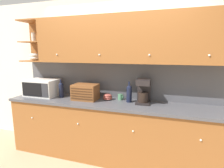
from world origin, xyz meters
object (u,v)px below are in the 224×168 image
object	(u,v)px
mug	(73,94)
bread_box	(85,92)
mug_blue_second	(121,97)
second_wine_bottle	(129,93)
wine_bottle	(61,89)
bowl_stack_on_counter	(108,97)
microwave	(42,88)
coffee_maker	(143,91)

from	to	relation	value
mug	bread_box	size ratio (longest dim) A/B	0.23
mug_blue_second	second_wine_bottle	distance (m)	0.21
wine_bottle	mug_blue_second	distance (m)	1.03
bowl_stack_on_counter	mug_blue_second	size ratio (longest dim) A/B	1.67
microwave	mug_blue_second	distance (m)	1.41
microwave	wine_bottle	bearing A→B (deg)	-0.48
wine_bottle	second_wine_bottle	bearing A→B (deg)	2.59
bowl_stack_on_counter	wine_bottle	bearing A→B (deg)	-174.09
microwave	coffee_maker	bearing A→B (deg)	1.80
bread_box	coffee_maker	distance (m)	0.94
mug	wine_bottle	bearing A→B (deg)	-154.15
wine_bottle	coffee_maker	bearing A→B (deg)	2.43
microwave	wine_bottle	world-z (taller)	wine_bottle
mug	coffee_maker	xyz separation A→B (m)	(1.21, -0.03, 0.15)
mug_blue_second	coffee_maker	world-z (taller)	coffee_maker
bowl_stack_on_counter	bread_box	bearing A→B (deg)	-165.20
mug	bowl_stack_on_counter	xyz separation A→B (m)	(0.64, -0.00, 0.00)
bowl_stack_on_counter	coffee_maker	bearing A→B (deg)	-2.46
bowl_stack_on_counter	second_wine_bottle	size ratio (longest dim) A/B	0.47
bread_box	mug_blue_second	xyz separation A→B (m)	(0.55, 0.16, -0.08)
second_wine_bottle	bread_box	bearing A→B (deg)	-175.02
microwave	mug	bearing A→B (deg)	8.29
second_wine_bottle	coffee_maker	distance (m)	0.22
bread_box	mug_blue_second	size ratio (longest dim) A/B	4.38
bread_box	microwave	bearing A→B (deg)	179.17
mug	coffee_maker	size ratio (longest dim) A/B	0.25
second_wine_bottle	mug	bearing A→B (deg)	178.14
microwave	coffee_maker	world-z (taller)	coffee_maker
mug_blue_second	microwave	bearing A→B (deg)	-174.06
bread_box	mug_blue_second	bearing A→B (deg)	15.98
microwave	coffee_maker	size ratio (longest dim) A/B	1.50
microwave	wine_bottle	distance (m)	0.39
bowl_stack_on_counter	mug_blue_second	bearing A→B (deg)	18.01
coffee_maker	bread_box	bearing A→B (deg)	-175.81
wine_bottle	bowl_stack_on_counter	distance (m)	0.82
bowl_stack_on_counter	second_wine_bottle	bearing A→B (deg)	-4.89
coffee_maker	second_wine_bottle	bearing A→B (deg)	-178.42
mug_blue_second	bread_box	bearing A→B (deg)	-164.02
bread_box	coffee_maker	world-z (taller)	coffee_maker
wine_bottle	mug_blue_second	bearing A→B (deg)	8.38
microwave	wine_bottle	size ratio (longest dim) A/B	1.76
mug_blue_second	bowl_stack_on_counter	bearing A→B (deg)	-161.99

